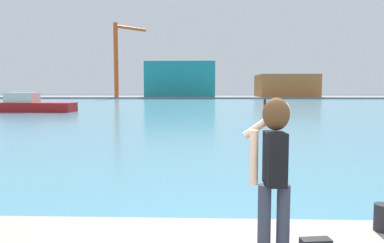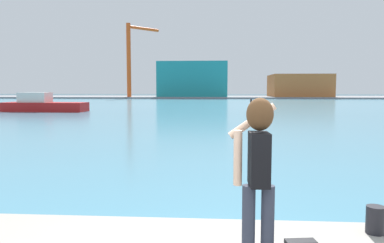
{
  "view_description": "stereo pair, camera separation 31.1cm",
  "coord_description": "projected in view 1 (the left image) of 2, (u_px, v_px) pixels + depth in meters",
  "views": [
    {
      "loc": [
        -0.44,
        -3.18,
        2.34
      ],
      "look_at": [
        -0.74,
        5.44,
        1.59
      ],
      "focal_mm": 35.09,
      "sensor_mm": 36.0,
      "label": 1
    },
    {
      "loc": [
        -0.13,
        -3.16,
        2.34
      ],
      "look_at": [
        -0.74,
        5.44,
        1.59
      ],
      "focal_mm": 35.09,
      "sensor_mm": 36.0,
      "label": 2
    }
  ],
  "objects": [
    {
      "name": "far_shore_dock",
      "position": [
        207.0,
        97.0,
        94.93
      ],
      "size": [
        140.0,
        20.0,
        0.39
      ],
      "primitive_type": "cube",
      "color": "gray",
      "rests_on": "ground_plane"
    },
    {
      "name": "warehouse_left",
      "position": [
        181.0,
        79.0,
        92.79
      ],
      "size": [
        16.84,
        9.58,
        8.47
      ],
      "primitive_type": "cube",
      "color": "teal",
      "rests_on": "far_shore_dock"
    },
    {
      "name": "warehouse_right",
      "position": [
        286.0,
        86.0,
        93.72
      ],
      "size": [
        13.93,
        13.49,
        5.39
      ],
      "primitive_type": "cube",
      "color": "#B26633",
      "rests_on": "far_shore_dock"
    },
    {
      "name": "person_photographer",
      "position": [
        274.0,
        162.0,
        3.94
      ],
      "size": [
        0.53,
        0.55,
        1.74
      ],
      "rotation": [
        0.0,
        0.0,
        1.61
      ],
      "color": "#2D3342",
      "rests_on": "quay_promenade"
    },
    {
      "name": "boat_moored",
      "position": [
        30.0,
        105.0,
        37.64
      ],
      "size": [
        8.56,
        2.8,
        1.94
      ],
      "rotation": [
        0.0,
        0.0,
        -0.05
      ],
      "color": "#B21919",
      "rests_on": "harbor_water"
    },
    {
      "name": "harbor_water",
      "position": [
        208.0,
        105.0,
        55.12
      ],
      "size": [
        140.0,
        100.0,
        0.02
      ],
      "primitive_type": "cube",
      "color": "teal",
      "rests_on": "ground_plane"
    },
    {
      "name": "ground_plane",
      "position": [
        208.0,
        105.0,
        53.13
      ],
      "size": [
        220.0,
        220.0,
        0.0
      ],
      "primitive_type": "plane",
      "color": "#334751"
    },
    {
      "name": "harbor_bollard",
      "position": [
        383.0,
        217.0,
        4.83
      ],
      "size": [
        0.23,
        0.23,
        0.35
      ],
      "primitive_type": "cylinder",
      "color": "black",
      "rests_on": "quay_promenade"
    },
    {
      "name": "port_crane",
      "position": [
        119.0,
        54.0,
        87.6
      ],
      "size": [
        6.65,
        7.25,
        17.13
      ],
      "color": "#D84C19",
      "rests_on": "far_shore_dock"
    }
  ]
}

